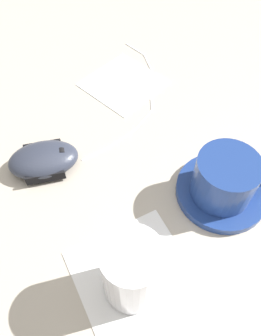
# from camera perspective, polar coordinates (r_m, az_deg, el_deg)

# --- Properties ---
(ground_plane) EXTENTS (3.00, 3.00, 0.00)m
(ground_plane) POSITION_cam_1_polar(r_m,az_deg,el_deg) (0.49, -1.27, -2.53)
(ground_plane) COLOR #B2A899
(saucer) EXTENTS (0.13, 0.13, 0.01)m
(saucer) POSITION_cam_1_polar(r_m,az_deg,el_deg) (0.49, 15.51, -3.94)
(saucer) COLOR navy
(saucer) RESTS_ON ground
(coffee_cup) EXTENTS (0.10, 0.10, 0.07)m
(coffee_cup) POSITION_cam_1_polar(r_m,az_deg,el_deg) (0.46, 16.38, -1.69)
(coffee_cup) COLOR navy
(coffee_cup) RESTS_ON saucer
(computer_mouse) EXTENTS (0.12, 0.12, 0.04)m
(computer_mouse) POSITION_cam_1_polar(r_m,az_deg,el_deg) (0.51, -14.90, 1.44)
(computer_mouse) COLOR #2D3342
(computer_mouse) RESTS_ON ground
(mouse_cable) EXTENTS (0.18, 0.27, 0.00)m
(mouse_cable) POSITION_cam_1_polar(r_m,az_deg,el_deg) (0.61, 1.03, 12.35)
(mouse_cable) COLOR white
(mouse_cable) RESTS_ON ground
(napkin_under_glass) EXTENTS (0.18, 0.18, 0.00)m
(napkin_under_glass) POSITION_cam_1_polar(r_m,az_deg,el_deg) (0.43, 0.77, -18.43)
(napkin_under_glass) COLOR white
(napkin_under_glass) RESTS_ON ground
(drinking_glass) EXTENTS (0.07, 0.07, 0.11)m
(drinking_glass) POSITION_cam_1_polar(r_m,az_deg,el_deg) (0.37, 0.21, -17.63)
(drinking_glass) COLOR silver
(drinking_glass) RESTS_ON napkin_under_glass
(napkin_spare) EXTENTS (0.13, 0.13, 0.00)m
(napkin_spare) POSITION_cam_1_polar(r_m,az_deg,el_deg) (0.64, -1.24, 14.56)
(napkin_spare) COLOR white
(napkin_spare) RESTS_ON ground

